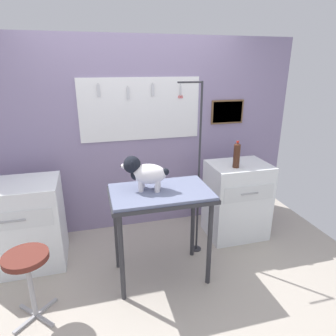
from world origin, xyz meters
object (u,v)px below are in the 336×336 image
Objects in this scene: counter_left at (21,225)px; cabinet_right at (237,200)px; grooming_arm at (198,178)px; soda_bottle at (237,155)px; grooming_table at (161,201)px; stool at (27,267)px; dog at (144,172)px.

cabinet_right is (2.37, -0.04, 0.00)m from counter_left.
soda_bottle is at bearing 12.57° from grooming_arm.
grooming_table is 1.07m from soda_bottle.
cabinet_right is 2.31m from stool.
grooming_table is 1.03× the size of counter_left.
grooming_table is at bearing -23.07° from dog.
counter_left is 1.49× the size of stool.
counter_left is (-1.79, 0.24, -0.41)m from grooming_arm.
grooming_arm is (0.47, 0.31, 0.06)m from grooming_table.
soda_bottle is at bearing 18.16° from dog.
dog reaches higher than grooming_table.
stool is 2.03× the size of soda_bottle.
stool is (-1.60, -0.55, -0.37)m from grooming_arm.
grooming_table is at bearing -156.47° from soda_bottle.
stool is (-1.00, -0.30, -0.58)m from dog.
soda_bottle reaches higher than counter_left.
soda_bottle reaches higher than stool.
soda_bottle is (2.09, 0.66, 0.55)m from stool.
counter_left is 2.36m from soda_bottle.
dog reaches higher than counter_left.
soda_bottle is at bearing -135.78° from cabinet_right.
grooming_arm is at bearing -7.62° from counter_left.
soda_bottle is at bearing 23.53° from grooming_table.
counter_left is 3.01× the size of soda_bottle.
cabinet_right is (0.58, 0.20, -0.41)m from grooming_arm.
grooming_table is at bearing -154.15° from cabinet_right.
dog reaches higher than cabinet_right.
counter_left is at bearing 179.06° from cabinet_right.
grooming_table is 0.57m from grooming_arm.
grooming_arm is 6.16× the size of soda_bottle.
stool is 2.26m from soda_bottle.
dog is at bearing -157.64° from grooming_arm.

